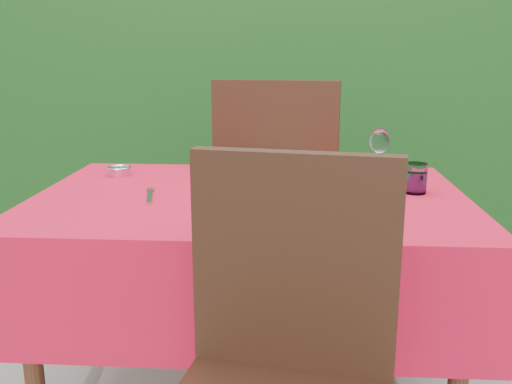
# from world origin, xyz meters

# --- Properties ---
(hedge) EXTENTS (3.20, 0.55, 1.78)m
(hedge) POSITION_xyz_m (0.00, 1.55, 0.92)
(hedge) COLOR black
(hedge) RESTS_ON ground
(dining_table) EXTENTS (1.26, 0.86, 0.75)m
(dining_table) POSITION_xyz_m (0.00, 0.00, 0.60)
(dining_table) COLOR #4B2718
(dining_table) RESTS_ON ground
(chair_near) EXTENTS (0.50, 0.50, 0.96)m
(chair_near) POSITION_xyz_m (0.11, -0.60, 0.55)
(chair_near) COLOR black
(chair_near) RESTS_ON ground
(chair_far) EXTENTS (0.54, 0.54, 1.05)m
(chair_far) POSITION_xyz_m (0.07, 0.62, 0.60)
(chair_far) COLOR black
(chair_far) RESTS_ON ground
(pizza_plate) EXTENTS (0.33, 0.33, 0.06)m
(pizza_plate) POSITION_xyz_m (0.02, -0.12, 0.78)
(pizza_plate) COLOR white
(pizza_plate) RESTS_ON dining_table
(pasta_plate) EXTENTS (0.22, 0.22, 0.06)m
(pasta_plate) POSITION_xyz_m (0.05, 0.30, 0.77)
(pasta_plate) COLOR silver
(pasta_plate) RESTS_ON dining_table
(water_glass) EXTENTS (0.07, 0.07, 0.09)m
(water_glass) POSITION_xyz_m (0.49, 0.05, 0.79)
(water_glass) COLOR silver
(water_glass) RESTS_ON dining_table
(wine_glass) EXTENTS (0.07, 0.07, 0.16)m
(wine_glass) POSITION_xyz_m (0.41, 0.26, 0.86)
(wine_glass) COLOR silver
(wine_glass) RESTS_ON dining_table
(fork) EXTENTS (0.07, 0.20, 0.01)m
(fork) POSITION_xyz_m (-0.29, -0.06, 0.75)
(fork) COLOR #ADADB3
(fork) RESTS_ON dining_table
(steel_ramekin) EXTENTS (0.07, 0.07, 0.03)m
(steel_ramekin) POSITION_xyz_m (-0.46, 0.23, 0.76)
(steel_ramekin) COLOR silver
(steel_ramekin) RESTS_ON dining_table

